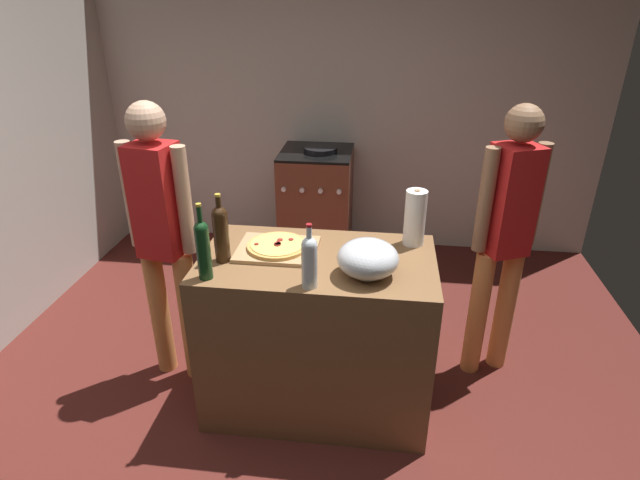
% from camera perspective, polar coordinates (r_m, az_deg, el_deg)
% --- Properties ---
extents(ground_plane, '(4.44, 3.26, 0.02)m').
position_cam_1_polar(ground_plane, '(3.62, -1.13, -9.22)').
color(ground_plane, '#511E19').
extents(kitchen_wall_rear, '(4.44, 0.10, 2.60)m').
position_cam_1_polar(kitchen_wall_rear, '(4.40, 1.39, 15.80)').
color(kitchen_wall_rear, '#BCB7AD').
rests_on(kitchen_wall_rear, ground_plane).
extents(counter, '(1.16, 0.67, 0.89)m').
position_cam_1_polar(counter, '(2.76, -0.26, -10.23)').
color(counter, brown).
rests_on(counter, ground_plane).
extents(cutting_board, '(0.40, 0.32, 0.02)m').
position_cam_1_polar(cutting_board, '(2.59, -4.75, -1.03)').
color(cutting_board, tan).
rests_on(cutting_board, counter).
extents(pizza, '(0.30, 0.30, 0.03)m').
position_cam_1_polar(pizza, '(2.58, -4.77, -0.62)').
color(pizza, tan).
rests_on(pizza, cutting_board).
extents(mixing_bowl, '(0.28, 0.28, 0.17)m').
position_cam_1_polar(mixing_bowl, '(2.34, 5.34, -2.07)').
color(mixing_bowl, '#B2B2B7').
rests_on(mixing_bowl, counter).
extents(paper_towel_roll, '(0.11, 0.11, 0.29)m').
position_cam_1_polar(paper_towel_roll, '(2.65, 10.51, 2.44)').
color(paper_towel_roll, white).
rests_on(paper_towel_roll, counter).
extents(wine_bottle_green, '(0.06, 0.06, 0.36)m').
position_cam_1_polar(wine_bottle_green, '(2.34, -12.88, -0.78)').
color(wine_bottle_green, '#143819').
rests_on(wine_bottle_green, counter).
extents(wine_bottle_dark, '(0.07, 0.07, 0.30)m').
position_cam_1_polar(wine_bottle_dark, '(2.22, -1.19, -2.20)').
color(wine_bottle_dark, silver).
rests_on(wine_bottle_dark, counter).
extents(wine_bottle_clear, '(0.07, 0.07, 0.35)m').
position_cam_1_polar(wine_bottle_clear, '(2.47, -10.96, 0.93)').
color(wine_bottle_clear, '#331E0F').
rests_on(wine_bottle_clear, counter).
extents(stove, '(0.57, 0.59, 0.98)m').
position_cam_1_polar(stove, '(4.26, -0.40, 3.84)').
color(stove, brown).
rests_on(stove, ground_plane).
extents(person_in_stripes, '(0.38, 0.23, 1.61)m').
position_cam_1_polar(person_in_stripes, '(2.85, -17.14, 0.89)').
color(person_in_stripes, '#D88C4C').
rests_on(person_in_stripes, ground_plane).
extents(person_in_red, '(0.36, 0.27, 1.59)m').
position_cam_1_polar(person_in_red, '(2.94, 19.91, 0.91)').
color(person_in_red, '#D88C4C').
rests_on(person_in_red, ground_plane).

